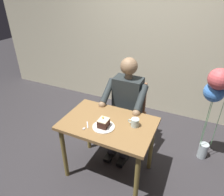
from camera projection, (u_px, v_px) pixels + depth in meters
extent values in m
plane|color=#312E31|center=(109.00, 171.00, 2.56)|extent=(14.00, 14.00, 0.00)
cube|color=beige|center=(156.00, 24.00, 3.18)|extent=(6.40, 0.12, 3.00)
cube|color=olive|center=(108.00, 124.00, 2.20)|extent=(1.00, 0.66, 0.04)
cylinder|color=olive|center=(137.00, 180.00, 2.00)|extent=(0.05, 0.05, 0.74)
cylinder|color=olive|center=(64.00, 153.00, 2.33)|extent=(0.05, 0.05, 0.74)
cylinder|color=olive|center=(151.00, 146.00, 2.43)|extent=(0.05, 0.05, 0.74)
cylinder|color=olive|center=(88.00, 127.00, 2.75)|extent=(0.05, 0.05, 0.74)
cube|color=#996748|center=(127.00, 117.00, 2.81)|extent=(0.42, 0.42, 0.04)
cube|color=#996748|center=(133.00, 96.00, 2.84)|extent=(0.38, 0.04, 0.45)
cylinder|color=#996748|center=(134.00, 141.00, 2.71)|extent=(0.04, 0.04, 0.45)
cylinder|color=#996748|center=(110.00, 134.00, 2.84)|extent=(0.04, 0.04, 0.45)
cylinder|color=#996748|center=(143.00, 126.00, 3.00)|extent=(0.04, 0.04, 0.45)
cylinder|color=#996748|center=(120.00, 120.00, 3.13)|extent=(0.04, 0.04, 0.45)
cube|color=#282E2F|center=(128.00, 98.00, 2.64)|extent=(0.36, 0.22, 0.58)
sphere|color=#917152|center=(129.00, 66.00, 2.42)|extent=(0.21, 0.21, 0.21)
cylinder|color=#917152|center=(129.00, 76.00, 2.49)|extent=(0.09, 0.09, 0.06)
cylinder|color=#282E2F|center=(141.00, 98.00, 2.39)|extent=(0.08, 0.33, 0.26)
sphere|color=#917152|center=(136.00, 113.00, 2.32)|extent=(0.09, 0.09, 0.09)
cylinder|color=#282E2F|center=(108.00, 91.00, 2.55)|extent=(0.08, 0.33, 0.26)
sphere|color=#917152|center=(102.00, 105.00, 2.48)|extent=(0.09, 0.09, 0.09)
cylinder|color=#353337|center=(130.00, 124.00, 2.67)|extent=(0.13, 0.38, 0.14)
cylinder|color=#353337|center=(117.00, 121.00, 2.73)|extent=(0.13, 0.38, 0.14)
cylinder|color=#353337|center=(124.00, 146.00, 2.64)|extent=(0.11, 0.11, 0.43)
cube|color=black|center=(122.00, 160.00, 2.68)|extent=(0.09, 0.22, 0.05)
cylinder|color=#353337|center=(112.00, 142.00, 2.71)|extent=(0.11, 0.11, 0.43)
cube|color=black|center=(110.00, 156.00, 2.75)|extent=(0.09, 0.22, 0.05)
cylinder|color=silver|center=(104.00, 127.00, 2.11)|extent=(0.23, 0.23, 0.01)
cube|color=#3C2019|center=(104.00, 123.00, 2.09)|extent=(0.10, 0.11, 0.08)
cube|color=beige|center=(103.00, 120.00, 2.07)|extent=(0.10, 0.11, 0.01)
sphere|color=gold|center=(103.00, 117.00, 2.08)|extent=(0.02, 0.02, 0.02)
cylinder|color=silver|center=(135.00, 123.00, 2.11)|extent=(0.08, 0.08, 0.09)
torus|color=silver|center=(130.00, 121.00, 2.13)|extent=(0.05, 0.01, 0.05)
cylinder|color=black|center=(135.00, 119.00, 2.09)|extent=(0.07, 0.07, 0.01)
cube|color=silver|center=(87.00, 125.00, 2.14)|extent=(0.07, 0.10, 0.01)
ellipsoid|color=silver|center=(84.00, 128.00, 2.09)|extent=(0.03, 0.04, 0.01)
cylinder|color=#B2C1C6|center=(203.00, 150.00, 2.72)|extent=(0.12, 0.12, 0.22)
sphere|color=#4688E6|center=(214.00, 92.00, 2.31)|extent=(0.24, 0.24, 0.24)
cylinder|color=#4C9956|center=(205.00, 123.00, 2.52)|extent=(0.01, 0.01, 0.65)
cylinder|color=#4C9956|center=(219.00, 119.00, 2.46)|extent=(0.01, 0.01, 0.81)
sphere|color=#D85358|center=(219.00, 79.00, 2.17)|extent=(0.24, 0.24, 0.24)
cylinder|color=#4C9956|center=(208.00, 120.00, 2.44)|extent=(0.01, 0.01, 0.83)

